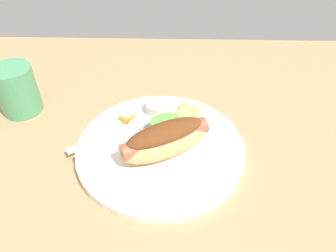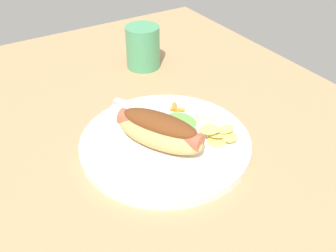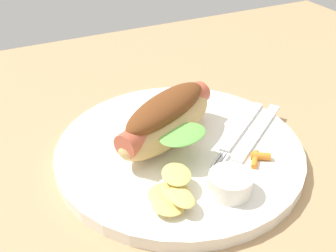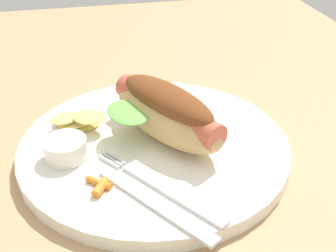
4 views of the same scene
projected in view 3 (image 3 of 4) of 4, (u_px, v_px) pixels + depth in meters
The scene contains 8 objects.
ground_plane at pixel (186, 159), 52.33cm from camera, with size 120.00×90.00×1.80cm, color tan.
plate at pixel (179, 150), 51.02cm from camera, with size 30.71×30.71×1.60cm, color white.
hot_dog at pixel (167, 119), 49.69cm from camera, with size 17.55×13.93×6.31cm.
sauce_ramekin at pixel (229, 184), 42.91cm from camera, with size 4.69×4.69×2.26cm, color white.
fork at pixel (241, 132), 52.65cm from camera, with size 13.92×10.21×0.40cm.
knife at pixel (258, 131), 52.84cm from camera, with size 14.68×1.40×0.36cm, color silver.
chips_pile at pixel (173, 192), 42.01cm from camera, with size 6.73×7.33×2.28cm.
carrot_garnish at pixel (258, 157), 47.85cm from camera, with size 3.31×2.64×0.90cm.
Camera 3 is at (20.00, 36.19, 31.52)cm, focal length 43.42 mm.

